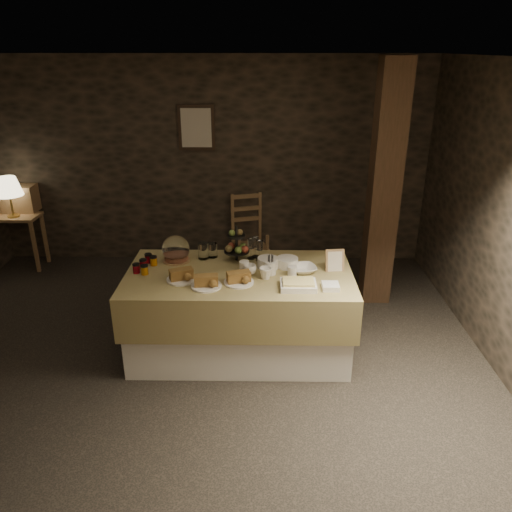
{
  "coord_description": "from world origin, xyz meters",
  "views": [
    {
      "loc": [
        0.67,
        -3.79,
        2.68
      ],
      "look_at": [
        0.62,
        0.2,
        1.0
      ],
      "focal_mm": 35.0,
      "sensor_mm": 36.0,
      "label": 1
    }
  ],
  "objects_px": {
    "timber_column": "(384,187)",
    "buffet_table": "(240,306)",
    "fruit_stand": "(237,247)",
    "console_table": "(14,225)",
    "table_lamp": "(8,187)",
    "chair": "(250,234)",
    "wine_rack": "(20,198)"
  },
  "relations": [
    {
      "from": "fruit_stand",
      "to": "chair",
      "type": "bearing_deg",
      "value": 87.62
    },
    {
      "from": "timber_column",
      "to": "fruit_stand",
      "type": "distance_m",
      "value": 1.76
    },
    {
      "from": "table_lamp",
      "to": "timber_column",
      "type": "bearing_deg",
      "value": -9.72
    },
    {
      "from": "console_table",
      "to": "timber_column",
      "type": "relative_size",
      "value": 0.27
    },
    {
      "from": "table_lamp",
      "to": "chair",
      "type": "height_order",
      "value": "table_lamp"
    },
    {
      "from": "console_table",
      "to": "fruit_stand",
      "type": "distance_m",
      "value": 3.37
    },
    {
      "from": "buffet_table",
      "to": "timber_column",
      "type": "xyz_separation_m",
      "value": [
        1.49,
        1.09,
        0.84
      ]
    },
    {
      "from": "buffet_table",
      "to": "table_lamp",
      "type": "distance_m",
      "value": 3.5
    },
    {
      "from": "table_lamp",
      "to": "timber_column",
      "type": "height_order",
      "value": "timber_column"
    },
    {
      "from": "wine_rack",
      "to": "chair",
      "type": "bearing_deg",
      "value": -0.02
    },
    {
      "from": "table_lamp",
      "to": "fruit_stand",
      "type": "height_order",
      "value": "table_lamp"
    },
    {
      "from": "chair",
      "to": "fruit_stand",
      "type": "distance_m",
      "value": 1.87
    },
    {
      "from": "wine_rack",
      "to": "chair",
      "type": "xyz_separation_m",
      "value": [
        2.96,
        -0.0,
        -0.47
      ]
    },
    {
      "from": "fruit_stand",
      "to": "table_lamp",
      "type": "bearing_deg",
      "value": 151.51
    },
    {
      "from": "console_table",
      "to": "chair",
      "type": "height_order",
      "value": "chair"
    },
    {
      "from": "console_table",
      "to": "wine_rack",
      "type": "relative_size",
      "value": 1.68
    },
    {
      "from": "wine_rack",
      "to": "fruit_stand",
      "type": "distance_m",
      "value": 3.39
    },
    {
      "from": "console_table",
      "to": "wine_rack",
      "type": "height_order",
      "value": "wine_rack"
    },
    {
      "from": "fruit_stand",
      "to": "console_table",
      "type": "bearing_deg",
      "value": 151.17
    },
    {
      "from": "buffet_table",
      "to": "console_table",
      "type": "bearing_deg",
      "value": 147.39
    },
    {
      "from": "console_table",
      "to": "fruit_stand",
      "type": "relative_size",
      "value": 2.06
    },
    {
      "from": "buffet_table",
      "to": "table_lamp",
      "type": "xyz_separation_m",
      "value": [
        -2.91,
        1.85,
        0.62
      ]
    },
    {
      "from": "table_lamp",
      "to": "fruit_stand",
      "type": "relative_size",
      "value": 1.47
    },
    {
      "from": "buffet_table",
      "to": "console_table",
      "type": "height_order",
      "value": "buffet_table"
    },
    {
      "from": "buffet_table",
      "to": "table_lamp",
      "type": "height_order",
      "value": "table_lamp"
    },
    {
      "from": "console_table",
      "to": "chair",
      "type": "bearing_deg",
      "value": 3.41
    },
    {
      "from": "timber_column",
      "to": "buffet_table",
      "type": "bearing_deg",
      "value": -143.77
    },
    {
      "from": "wine_rack",
      "to": "timber_column",
      "type": "relative_size",
      "value": 0.16
    },
    {
      "from": "table_lamp",
      "to": "timber_column",
      "type": "relative_size",
      "value": 0.19
    },
    {
      "from": "table_lamp",
      "to": "console_table",
      "type": "bearing_deg",
      "value": 135.0
    },
    {
      "from": "timber_column",
      "to": "fruit_stand",
      "type": "relative_size",
      "value": 7.59
    },
    {
      "from": "console_table",
      "to": "fruit_stand",
      "type": "height_order",
      "value": "fruit_stand"
    }
  ]
}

